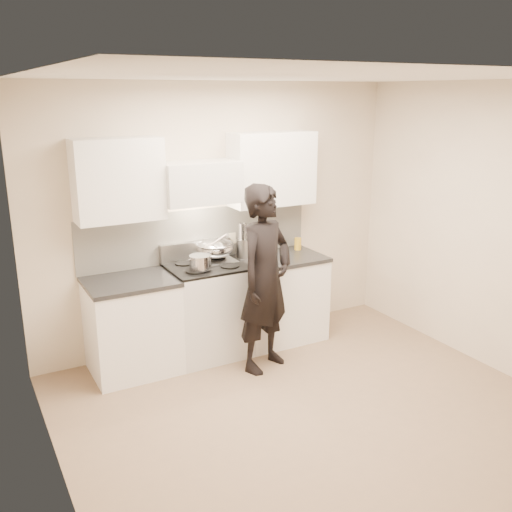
% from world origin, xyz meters
% --- Properties ---
extents(ground_plane, '(4.00, 4.00, 0.00)m').
position_xyz_m(ground_plane, '(0.00, 0.00, 0.00)').
color(ground_plane, '#856A51').
extents(room_shell, '(4.04, 3.54, 2.70)m').
position_xyz_m(room_shell, '(-0.06, 0.37, 1.60)').
color(room_shell, beige).
rests_on(room_shell, ground).
extents(stove, '(0.76, 0.65, 0.96)m').
position_xyz_m(stove, '(-0.30, 1.42, 0.47)').
color(stove, silver).
rests_on(stove, ground).
extents(counter_right, '(0.92, 0.67, 0.92)m').
position_xyz_m(counter_right, '(0.53, 1.43, 0.46)').
color(counter_right, white).
rests_on(counter_right, ground).
extents(counter_left, '(0.82, 0.67, 0.92)m').
position_xyz_m(counter_left, '(-1.08, 1.43, 0.46)').
color(counter_left, white).
rests_on(counter_left, ground).
extents(wok, '(0.39, 0.47, 0.31)m').
position_xyz_m(wok, '(-0.14, 1.57, 1.06)').
color(wok, silver).
rests_on(wok, stove).
extents(stock_pot, '(0.28, 0.27, 0.14)m').
position_xyz_m(stock_pot, '(-0.42, 1.30, 1.03)').
color(stock_pot, silver).
rests_on(stock_pot, stove).
extents(utensil_crock, '(0.14, 0.14, 0.36)m').
position_xyz_m(utensil_crock, '(0.18, 1.58, 1.03)').
color(utensil_crock, '#B3B3B3').
rests_on(utensil_crock, counter_right).
extents(spice_jar, '(0.04, 0.04, 0.09)m').
position_xyz_m(spice_jar, '(0.31, 1.62, 0.97)').
color(spice_jar, '#E4550A').
rests_on(spice_jar, counter_right).
extents(oil_glass, '(0.08, 0.08, 0.13)m').
position_xyz_m(oil_glass, '(0.85, 1.56, 0.99)').
color(oil_glass, gold).
rests_on(oil_glass, counter_right).
extents(person, '(0.77, 0.66, 1.80)m').
position_xyz_m(person, '(0.07, 0.90, 0.90)').
color(person, black).
rests_on(person, ground).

